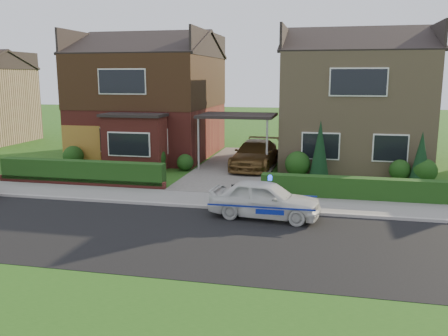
# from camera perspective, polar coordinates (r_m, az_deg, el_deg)

# --- Properties ---
(ground) EXTENTS (120.00, 120.00, 0.00)m
(ground) POSITION_cam_1_polar(r_m,az_deg,el_deg) (14.34, -6.67, -8.05)
(ground) COLOR #1F4D14
(ground) RESTS_ON ground
(road) EXTENTS (60.00, 6.00, 0.02)m
(road) POSITION_cam_1_polar(r_m,az_deg,el_deg) (14.34, -6.67, -8.05)
(road) COLOR black
(road) RESTS_ON ground
(kerb) EXTENTS (60.00, 0.16, 0.12)m
(kerb) POSITION_cam_1_polar(r_m,az_deg,el_deg) (17.10, -3.36, -4.64)
(kerb) COLOR #9E9993
(kerb) RESTS_ON ground
(sidewalk) EXTENTS (60.00, 2.00, 0.10)m
(sidewalk) POSITION_cam_1_polar(r_m,az_deg,el_deg) (18.08, -2.46, -3.80)
(sidewalk) COLOR slate
(sidewalk) RESTS_ON ground
(grass_verge) EXTENTS (60.00, 4.00, 0.01)m
(grass_verge) POSITION_cam_1_polar(r_m,az_deg,el_deg) (10.13, -16.26, -16.85)
(grass_verge) COLOR #1F4D14
(grass_verge) RESTS_ON ground
(driveway) EXTENTS (3.80, 12.00, 0.12)m
(driveway) POSITION_cam_1_polar(r_m,az_deg,el_deg) (24.65, 1.61, 0.21)
(driveway) COLOR #666059
(driveway) RESTS_ON ground
(house_left) EXTENTS (7.50, 9.53, 7.25)m
(house_left) POSITION_cam_1_polar(r_m,az_deg,el_deg) (28.62, -8.83, 9.14)
(house_left) COLOR maroon
(house_left) RESTS_ON ground
(house_right) EXTENTS (7.50, 8.06, 7.25)m
(house_right) POSITION_cam_1_polar(r_m,az_deg,el_deg) (26.85, 15.28, 8.46)
(house_right) COLOR #977F5D
(house_right) RESTS_ON ground
(carport_link) EXTENTS (3.80, 3.00, 2.77)m
(carport_link) POSITION_cam_1_polar(r_m,az_deg,el_deg) (24.26, 1.63, 6.23)
(carport_link) COLOR black
(carport_link) RESTS_ON ground
(garage_door) EXTENTS (2.20, 0.10, 2.10)m
(garage_door) POSITION_cam_1_polar(r_m,az_deg,el_deg) (26.33, -16.77, 2.62)
(garage_door) COLOR olive
(garage_door) RESTS_ON ground
(dwarf_wall) EXTENTS (7.70, 0.25, 0.36)m
(dwarf_wall) POSITION_cam_1_polar(r_m,az_deg,el_deg) (21.29, -16.90, -1.65)
(dwarf_wall) COLOR maroon
(dwarf_wall) RESTS_ON ground
(hedge_left) EXTENTS (7.50, 0.55, 0.90)m
(hedge_left) POSITION_cam_1_polar(r_m,az_deg,el_deg) (21.46, -16.68, -2.04)
(hedge_left) COLOR #1C3A12
(hedge_left) RESTS_ON ground
(hedge_right) EXTENTS (7.50, 0.55, 0.80)m
(hedge_right) POSITION_cam_1_polar(r_m,az_deg,el_deg) (18.78, 15.97, -3.82)
(hedge_right) COLOR #1C3A12
(hedge_right) RESTS_ON ground
(shrub_left_far) EXTENTS (1.08, 1.08, 1.08)m
(shrub_left_far) POSITION_cam_1_polar(r_m,az_deg,el_deg) (26.13, -17.67, 1.38)
(shrub_left_far) COLOR #1C3A12
(shrub_left_far) RESTS_ON ground
(shrub_left_mid) EXTENTS (1.32, 1.32, 1.32)m
(shrub_left_mid) POSITION_cam_1_polar(r_m,az_deg,el_deg) (24.01, -8.57, 1.26)
(shrub_left_mid) COLOR #1C3A12
(shrub_left_mid) RESTS_ON ground
(shrub_left_near) EXTENTS (0.84, 0.84, 0.84)m
(shrub_left_near) POSITION_cam_1_polar(r_m,az_deg,el_deg) (23.81, -4.69, 0.68)
(shrub_left_near) COLOR #1C3A12
(shrub_left_near) RESTS_ON ground
(shrub_right_near) EXTENTS (1.20, 1.20, 1.20)m
(shrub_right_near) POSITION_cam_1_polar(r_m,az_deg,el_deg) (22.60, 8.86, 0.49)
(shrub_right_near) COLOR #1C3A12
(shrub_right_near) RESTS_ON ground
(shrub_right_mid) EXTENTS (0.96, 0.96, 0.96)m
(shrub_right_mid) POSITION_cam_1_polar(r_m,az_deg,el_deg) (22.93, 20.41, -0.23)
(shrub_right_mid) COLOR #1C3A12
(shrub_right_mid) RESTS_ON ground
(shrub_right_far) EXTENTS (1.08, 1.08, 1.08)m
(shrub_right_far) POSITION_cam_1_polar(r_m,az_deg,el_deg) (22.80, 23.00, -0.32)
(shrub_right_far) COLOR #1C3A12
(shrub_right_far) RESTS_ON ground
(conifer_a) EXTENTS (0.90, 0.90, 2.60)m
(conifer_a) POSITION_cam_1_polar(r_m,az_deg,el_deg) (22.26, 11.45, 2.07)
(conifer_a) COLOR black
(conifer_a) RESTS_ON ground
(conifer_b) EXTENTS (0.90, 0.90, 2.20)m
(conifer_b) POSITION_cam_1_polar(r_m,az_deg,el_deg) (22.66, 22.61, 1.09)
(conifer_b) COLOR black
(conifer_b) RESTS_ON ground
(police_car) EXTENTS (3.41, 3.84, 1.43)m
(police_car) POSITION_cam_1_polar(r_m,az_deg,el_deg) (15.84, 4.90, -3.79)
(police_car) COLOR silver
(police_car) RESTS_ON ground
(driveway_car) EXTENTS (2.17, 4.77, 1.35)m
(driveway_car) POSITION_cam_1_polar(r_m,az_deg,el_deg) (23.89, 3.77, 1.64)
(driveway_car) COLOR brown
(driveway_car) RESTS_ON driveway
(potted_plant_a) EXTENTS (0.44, 0.32, 0.78)m
(potted_plant_a) POSITION_cam_1_polar(r_m,az_deg,el_deg) (24.17, -21.84, 0.01)
(potted_plant_a) COLOR gray
(potted_plant_a) RESTS_ON ground
(potted_plant_b) EXTENTS (0.49, 0.46, 0.70)m
(potted_plant_b) POSITION_cam_1_polar(r_m,az_deg,el_deg) (22.33, -13.53, -0.46)
(potted_plant_b) COLOR gray
(potted_plant_b) RESTS_ON ground
(potted_plant_c) EXTENTS (0.51, 0.51, 0.68)m
(potted_plant_c) POSITION_cam_1_polar(r_m,az_deg,el_deg) (21.17, -10.90, -0.99)
(potted_plant_c) COLOR gray
(potted_plant_c) RESTS_ON ground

